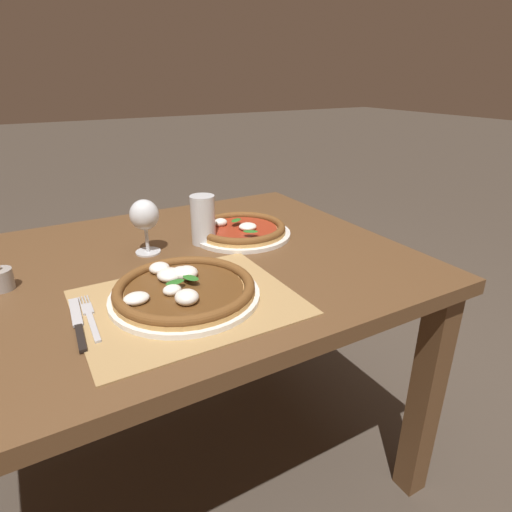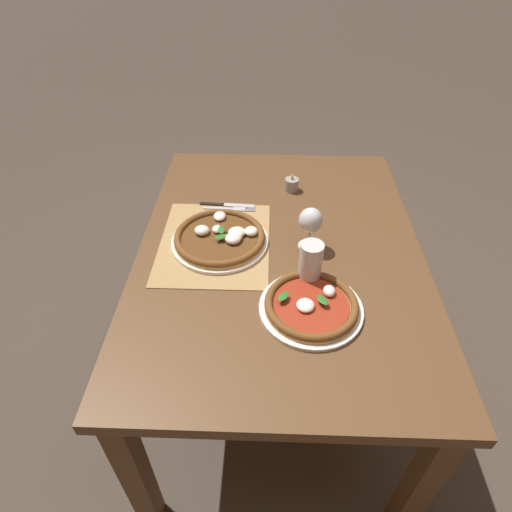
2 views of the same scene
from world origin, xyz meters
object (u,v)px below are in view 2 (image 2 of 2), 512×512
(pizza_far, at_px, (311,305))
(pint_glass, at_px, (310,264))
(fork, at_px, (230,209))
(knife, at_px, (227,205))
(wine_glass, at_px, (311,222))
(votive_candle, at_px, (292,185))
(pizza_near, at_px, (220,238))

(pizza_far, relative_size, pint_glass, 2.11)
(fork, height_order, knife, knife)
(fork, distance_m, knife, 0.03)
(pizza_far, height_order, fork, pizza_far)
(pizza_far, xyz_separation_m, wine_glass, (-0.29, 0.01, 0.09))
(knife, relative_size, votive_candle, 3.00)
(pizza_near, relative_size, knife, 1.56)
(pizza_near, relative_size, pint_glass, 2.32)
(pizza_far, height_order, votive_candle, votive_candle)
(pint_glass, xyz_separation_m, votive_candle, (-0.53, -0.04, -0.05))
(knife, bearing_deg, wine_glass, 51.94)
(wine_glass, distance_m, knife, 0.39)
(wine_glass, height_order, pint_glass, wine_glass)
(pizza_far, xyz_separation_m, pint_glass, (-0.13, 0.00, 0.05))
(wine_glass, bearing_deg, votive_candle, -172.55)
(knife, bearing_deg, pizza_near, -0.95)
(wine_glass, relative_size, votive_candle, 2.15)
(pint_glass, bearing_deg, votive_candle, -175.73)
(pint_glass, xyz_separation_m, fork, (-0.38, -0.28, -0.06))
(pizza_far, xyz_separation_m, votive_candle, (-0.66, -0.04, 0.00))
(pizza_near, height_order, fork, pizza_near)
(pizza_far, distance_m, votive_candle, 0.66)
(pizza_near, bearing_deg, pizza_far, 44.27)
(pizza_near, distance_m, pizza_far, 0.42)
(pizza_near, bearing_deg, votive_candle, 144.09)
(pizza_far, height_order, wine_glass, wine_glass)
(wine_glass, xyz_separation_m, fork, (-0.21, -0.29, -0.10))
(fork, bearing_deg, pint_glass, 36.66)
(knife, bearing_deg, fork, 23.61)
(pizza_far, distance_m, wine_glass, 0.31)
(knife, distance_m, votive_candle, 0.28)
(pint_glass, relative_size, knife, 0.67)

